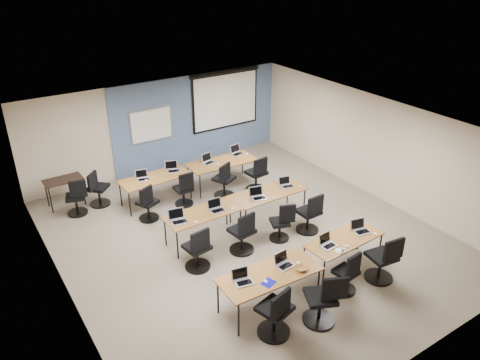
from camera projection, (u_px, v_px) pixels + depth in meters
floor at (246, 236)px, 10.89m from camera, size 8.00×9.00×0.02m
ceiling at (247, 126)px, 9.69m from camera, size 8.00×9.00×0.02m
wall_back at (160, 126)px, 13.65m from camera, size 8.00×0.04×2.70m
wall_front at (416, 300)px, 6.93m from camera, size 8.00×0.04×2.70m
wall_left at (60, 240)px, 8.32m from camera, size 0.04×9.00×2.70m
wall_right at (372, 146)px, 12.26m from camera, size 0.04×9.00×2.70m
blue_accent_panel at (198, 118)px, 14.24m from camera, size 5.50×0.04×2.70m
whiteboard at (151, 125)px, 13.40m from camera, size 1.28×0.03×0.98m
projector_screen at (225, 97)px, 14.42m from camera, size 2.40×0.10×1.82m
training_table_front_left at (270, 275)px, 8.49m from camera, size 1.92×0.80×0.73m
training_table_front_right at (344, 241)px, 9.51m from camera, size 1.70×0.71×0.73m
training_table_mid_left at (203, 215)px, 10.42m from camera, size 1.73×0.72×0.73m
training_table_mid_right at (268, 194)px, 11.31m from camera, size 1.88×0.78×0.73m
training_table_back_left at (155, 179)px, 12.03m from camera, size 1.81×0.76×0.73m
training_table_back_right at (222, 163)px, 12.88m from camera, size 1.90×0.79×0.73m
laptop_0 at (242, 279)px, 8.24m from camera, size 0.31×0.27×0.24m
mouse_0 at (266, 281)px, 8.26m from camera, size 0.07×0.10×0.04m
task_chair_0 at (276, 316)px, 7.92m from camera, size 0.58×0.58×1.05m
laptop_1 at (284, 262)px, 8.67m from camera, size 0.32×0.27×0.24m
mouse_1 at (298, 263)px, 8.73m from camera, size 0.10×0.12×0.04m
task_chair_1 at (323, 303)px, 8.20m from camera, size 0.62×0.58×1.05m
laptop_2 at (327, 243)px, 9.25m from camera, size 0.31×0.27×0.24m
mouse_2 at (347, 246)px, 9.22m from camera, size 0.07×0.10×0.03m
task_chair_2 at (347, 276)px, 8.95m from camera, size 0.46×0.46×0.95m
laptop_3 at (360, 229)px, 9.71m from camera, size 0.33×0.28×0.25m
mouse_3 at (375, 234)px, 9.62m from camera, size 0.08×0.11×0.04m
task_chair_3 at (383, 262)px, 9.27m from camera, size 0.57×0.57×1.04m
laptop_4 at (178, 219)px, 10.06m from camera, size 0.35×0.30×0.27m
mouse_4 at (196, 222)px, 10.03m from camera, size 0.09×0.12×0.04m
task_chair_4 at (198, 252)px, 9.60m from camera, size 0.54×0.54×1.02m
laptop_5 at (216, 208)px, 10.48m from camera, size 0.33×0.28×0.25m
mouse_5 at (232, 208)px, 10.57m from camera, size 0.08×0.11×0.04m
task_chair_5 at (243, 236)px, 10.14m from camera, size 0.55×0.55×1.02m
laptop_6 at (258, 195)px, 11.00m from camera, size 0.34×0.29×0.26m
mouse_6 at (274, 198)px, 10.99m from camera, size 0.07×0.11×0.04m
task_chair_6 at (282, 225)px, 10.59m from camera, size 0.48×0.46×0.95m
laptop_7 at (286, 184)px, 11.54m from camera, size 0.30×0.26×0.23m
mouse_7 at (301, 186)px, 11.52m from camera, size 0.07×0.10×0.03m
task_chair_7 at (310, 216)px, 10.87m from camera, size 0.54×0.54×1.02m
laptop_8 at (143, 177)px, 11.88m from camera, size 0.31×0.26×0.24m
mouse_8 at (146, 180)px, 11.83m from camera, size 0.07×0.10×0.04m
task_chair_8 at (148, 206)px, 11.35m from camera, size 0.52×0.49×0.97m
laptop_9 at (173, 168)px, 12.33m from camera, size 0.34×0.29×0.26m
mouse_9 at (179, 171)px, 12.30m from camera, size 0.06×0.09×0.03m
task_chair_9 at (184, 192)px, 12.01m from camera, size 0.48×0.48×0.96m
laptop_10 at (208, 160)px, 12.80m from camera, size 0.33×0.28×0.25m
mouse_10 at (218, 164)px, 12.72m from camera, size 0.06×0.09×0.03m
task_chair_10 at (224, 183)px, 12.40m from camera, size 0.59×0.55×1.03m
laptop_11 at (237, 152)px, 13.34m from camera, size 0.34×0.29×0.25m
mouse_11 at (247, 154)px, 13.35m from camera, size 0.06×0.09×0.03m
task_chair_11 at (257, 177)px, 12.73m from camera, size 0.55×0.55×1.03m
blue_mousepad at (268, 283)px, 8.23m from camera, size 0.29×0.26×0.01m
snack_bowl at (301, 268)px, 8.56m from camera, size 0.26×0.26×0.06m
snack_plate at (340, 251)px, 9.09m from camera, size 0.22×0.22×0.01m
coffee_cup at (342, 250)px, 9.04m from camera, size 0.09×0.09×0.07m
utility_table at (63, 183)px, 11.89m from camera, size 0.95×0.53×0.75m
spare_chair_a at (98, 191)px, 11.99m from camera, size 0.62×0.52×1.00m
spare_chair_b at (77, 200)px, 11.60m from camera, size 0.51×0.50×0.98m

